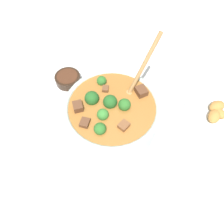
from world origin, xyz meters
TOP-DOWN VIEW (x-y plane):
  - ground_plane at (0.00, 0.00)m, footprint 4.00×4.00m
  - stew_bowl at (-0.00, -0.00)m, footprint 0.28×0.32m
  - condiment_bowl at (-0.24, -0.04)m, footprint 0.09×0.09m
  - empty_plate at (0.30, 0.08)m, footprint 0.24×0.24m
  - food_plate at (0.16, 0.30)m, footprint 0.20×0.20m

SIDE VIEW (x-z plane):
  - ground_plane at x=0.00m, z-range 0.00..0.00m
  - empty_plate at x=0.30m, z-range 0.00..0.02m
  - food_plate at x=0.16m, z-range -0.01..0.04m
  - condiment_bowl at x=-0.24m, z-range 0.00..0.03m
  - stew_bowl at x=0.00m, z-range -0.07..0.20m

